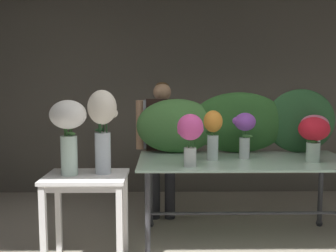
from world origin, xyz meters
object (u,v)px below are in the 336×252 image
side_table_white (86,188)px  vase_white_roses_tall (69,127)px  display_table_glass (244,171)px  vase_cream_lisianthus_tall (103,124)px  florist (162,136)px  vase_sunset_lilies (213,132)px  vase_fuchsia_peonies (190,133)px  vase_violet_freesia (245,129)px  vase_rosy_roses (314,129)px  vase_crimson_stock (314,134)px

side_table_white → vase_white_roses_tall: vase_white_roses_tall is taller
display_table_glass → vase_cream_lisianthus_tall: size_ratio=2.85×
florist → vase_cream_lisianthus_tall: 1.17m
vase_sunset_lilies → vase_fuchsia_peonies: size_ratio=1.03×
vase_violet_freesia → vase_rosy_roses: (0.74, 0.15, -0.02)m
vase_white_roses_tall → florist: bearing=54.3°
vase_cream_lisianthus_tall → florist: bearing=63.9°
florist → vase_crimson_stock: 1.61m
vase_sunset_lilies → vase_cream_lisianthus_tall: size_ratio=0.66×
vase_fuchsia_peonies → vase_white_roses_tall: (-1.02, -0.11, 0.07)m
side_table_white → vase_cream_lisianthus_tall: (0.14, 0.05, 0.55)m
vase_violet_freesia → vase_white_roses_tall: vase_white_roses_tall is taller
vase_violet_freesia → vase_sunset_lilies: vase_sunset_lilies is taller
side_table_white → vase_fuchsia_peonies: bearing=7.2°
florist → vase_sunset_lilies: florist is taller
display_table_glass → vase_sunset_lilies: bearing=-174.4°
side_table_white → vase_cream_lisianthus_tall: size_ratio=1.08×
vase_fuchsia_peonies → vase_crimson_stock: bearing=8.9°
side_table_white → vase_crimson_stock: (2.04, 0.29, 0.43)m
florist → vase_sunset_lilies: 0.84m
side_table_white → vase_white_roses_tall: size_ratio=1.22×
vase_white_roses_tall → vase_sunset_lilies: bearing=17.7°
side_table_white → vase_white_roses_tall: (-0.14, -0.00, 0.52)m
florist → vase_cream_lisianthus_tall: (-0.50, -1.03, 0.24)m
florist → vase_rosy_roses: 1.61m
display_table_glass → vase_fuchsia_peonies: size_ratio=4.41×
vase_fuchsia_peonies → side_table_white: bearing=-172.8°
florist → vase_crimson_stock: (1.40, -0.79, 0.12)m
vase_white_roses_tall → vase_crimson_stock: bearing=7.6°
florist → side_table_white: bearing=-120.7°
display_table_glass → vase_crimson_stock: bearing=-13.1°
florist → vase_violet_freesia: size_ratio=3.49×
side_table_white → vase_rosy_roses: bearing=15.8°
vase_rosy_roses → vase_white_roses_tall: 2.39m
vase_crimson_stock → vase_fuchsia_peonies: vase_fuchsia_peonies is taller
vase_cream_lisianthus_tall → side_table_white: bearing=-159.3°
vase_crimson_stock → vase_sunset_lilies: 0.92m
florist → vase_fuchsia_peonies: 1.01m
side_table_white → vase_sunset_lilies: size_ratio=1.62×
vase_rosy_roses → vase_cream_lisianthus_tall: (-2.04, -0.56, 0.12)m
display_table_glass → florist: 1.06m
side_table_white → vase_crimson_stock: bearing=8.1°
display_table_glass → vase_violet_freesia: vase_violet_freesia is taller
vase_fuchsia_peonies → florist: bearing=104.1°
vase_violet_freesia → vase_white_roses_tall: (-1.58, -0.47, 0.08)m
side_table_white → florist: size_ratio=0.49×
florist → vase_white_roses_tall: (-0.78, -1.08, 0.22)m
side_table_white → vase_sunset_lilies: bearing=19.7°
vase_white_roses_tall → vase_cream_lisianthus_tall: size_ratio=0.88×
vase_crimson_stock → vase_fuchsia_peonies: bearing=-171.1°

